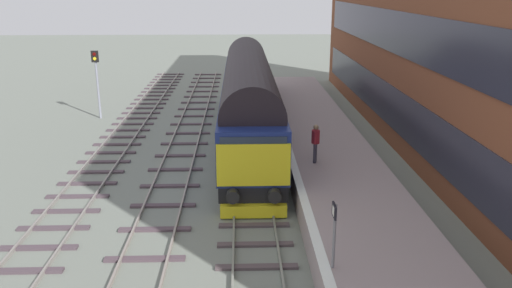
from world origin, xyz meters
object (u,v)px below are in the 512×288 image
(diesel_locomotive, at_px, (248,95))
(platform_number_sign, at_px, (334,226))
(signal_post_mid, at_px, (97,77))
(waiting_passenger, at_px, (316,140))

(diesel_locomotive, distance_m, platform_number_sign, 15.36)
(diesel_locomotive, bearing_deg, platform_number_sign, -82.73)
(diesel_locomotive, bearing_deg, signal_post_mid, 152.64)
(diesel_locomotive, height_order, signal_post_mid, diesel_locomotive)
(platform_number_sign, height_order, waiting_passenger, platform_number_sign)
(signal_post_mid, height_order, waiting_passenger, signal_post_mid)
(diesel_locomotive, bearing_deg, waiting_passenger, -68.78)
(platform_number_sign, relative_size, waiting_passenger, 1.11)
(platform_number_sign, distance_m, waiting_passenger, 8.39)
(signal_post_mid, xyz_separation_m, waiting_passenger, (12.06, -11.73, -0.69))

